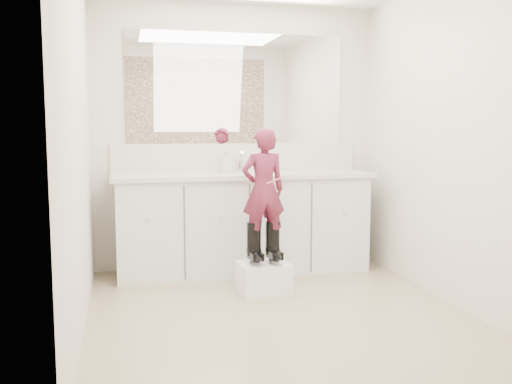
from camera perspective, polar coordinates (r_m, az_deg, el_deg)
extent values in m
plane|color=#9A7B64|center=(4.04, 2.37, -12.18)|extent=(3.00, 3.00, 0.00)
plane|color=beige|center=(5.29, -1.96, 5.51)|extent=(2.60, 0.00, 2.60)
plane|color=beige|center=(2.42, 12.13, 4.02)|extent=(2.60, 0.00, 2.60)
plane|color=beige|center=(3.70, -17.40, 4.72)|extent=(0.00, 3.00, 3.00)
plane|color=beige|center=(4.36, 19.19, 4.90)|extent=(0.00, 3.00, 3.00)
cube|color=silver|center=(5.10, -1.32, -3.30)|extent=(2.20, 0.55, 0.85)
cube|color=beige|center=(5.02, -1.30, 1.68)|extent=(2.28, 0.58, 0.04)
cube|color=beige|center=(5.28, -1.92, 3.50)|extent=(2.28, 0.03, 0.25)
cube|color=white|center=(5.29, -1.95, 10.28)|extent=(2.00, 0.02, 1.00)
cube|color=#472819|center=(2.45, 12.29, 14.59)|extent=(2.00, 0.01, 1.20)
cylinder|color=silver|center=(5.18, -1.68, 2.60)|extent=(0.08, 0.08, 0.10)
imported|color=#F0E9C0|center=(5.08, 0.30, 2.50)|extent=(0.11, 0.11, 0.09)
imported|color=beige|center=(5.04, -3.09, 3.02)|extent=(0.11, 0.11, 0.19)
cube|color=white|center=(4.49, 0.79, -8.63)|extent=(0.40, 0.34, 0.24)
imported|color=#A73359|center=(4.38, 0.74, 0.21)|extent=(0.36, 0.24, 0.94)
cylinder|color=#D9548E|center=(4.31, 1.90, 1.18)|extent=(0.14, 0.02, 0.06)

